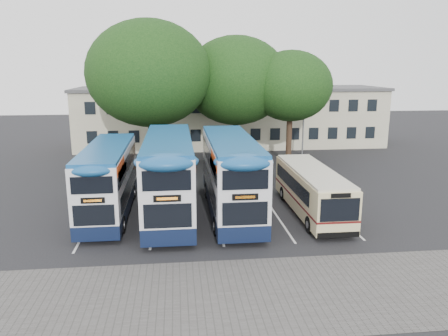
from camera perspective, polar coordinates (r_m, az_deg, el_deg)
name	(u,v)px	position (r m, az deg, el deg)	size (l,w,h in m)	color
ground	(298,240)	(22.28, 9.63, -9.21)	(120.00, 120.00, 0.00)	black
paving_strip	(283,292)	(17.44, 7.65, -15.80)	(40.00, 6.00, 0.01)	#595654
bay_lines	(214,210)	(26.25, -1.30, -5.50)	(14.12, 11.00, 0.01)	silver
depot_building	(231,116)	(47.42, 0.90, 6.83)	(32.40, 8.40, 6.20)	#B8AE94
lamp_post	(304,103)	(41.61, 10.45, 8.40)	(0.25, 1.05, 9.06)	gray
tree_left	(149,74)	(36.37, -9.76, 12.06)	(10.06, 10.06, 12.10)	black
tree_mid	(236,81)	(39.09, 1.57, 11.34)	(9.13, 9.13, 11.04)	black
tree_right	(291,86)	(38.06, 8.71, 10.53)	(7.04, 7.04, 9.75)	black
bus_dd_left	(108,177)	(25.86, -14.86, -1.15)	(2.34, 9.65, 4.02)	#0D1733
bus_dd_mid	(169,172)	(25.07, -7.20, -0.55)	(2.65, 10.92, 4.55)	#0D1733
bus_dd_right	(231,172)	(25.19, 0.88, -0.52)	(2.59, 10.66, 4.44)	#0D1733
bus_single	(311,188)	(25.88, 11.34, -2.58)	(2.26, 8.89, 2.65)	beige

